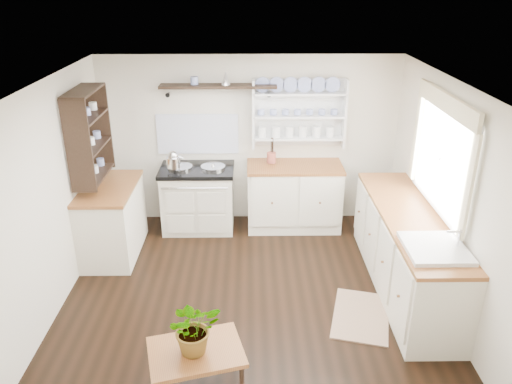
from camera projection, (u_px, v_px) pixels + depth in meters
floor at (250, 292)px, 5.52m from camera, size 4.00×3.80×0.01m
wall_back at (250, 141)px, 6.80m from camera, size 4.00×0.02×2.30m
wall_right at (446, 196)px, 5.08m from camera, size 0.02×3.80×2.30m
wall_left at (52, 198)px, 5.03m from camera, size 0.02×3.80×2.30m
ceiling at (249, 84)px, 4.60m from camera, size 4.00×3.80×0.01m
window at (442, 153)px, 5.05m from camera, size 0.08×1.55×1.22m
aga_cooker at (198, 198)px, 6.77m from camera, size 0.98×0.68×0.91m
back_cabinets at (294, 195)px, 6.81m from camera, size 1.27×0.63×0.90m
right_cabinets at (406, 250)px, 5.44m from camera, size 0.62×2.43×0.90m
belfast_sink at (433, 259)px, 4.62m from camera, size 0.55×0.60×0.45m
left_cabinets at (112, 219)px, 6.14m from camera, size 0.62×1.13×0.90m
plate_rack at (298, 112)px, 6.61m from camera, size 1.20×0.22×0.90m
high_shelf at (218, 87)px, 6.38m from camera, size 1.50×0.29×0.16m
left_shelving at (89, 134)px, 5.70m from camera, size 0.28×0.80×1.05m
kettle at (173, 160)px, 6.42m from camera, size 0.18×0.18×0.22m
utensil_crock at (271, 158)px, 6.67m from camera, size 0.12×0.12×0.14m
center_table at (196, 355)px, 4.08m from camera, size 0.87×0.72×0.41m
potted_plant at (194, 327)px, 3.97m from camera, size 0.52×0.49×0.47m
floor_rug at (361, 316)px, 5.12m from camera, size 0.75×0.96×0.02m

